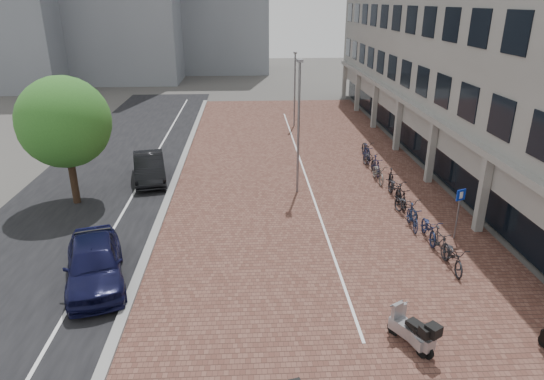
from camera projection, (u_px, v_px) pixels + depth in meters
The scene contains 16 objects.
ground at pixel (281, 289), 16.57m from camera, with size 140.00×140.00×0.00m, color #474442.
plaza_brick at pixel (301, 172), 27.79m from camera, with size 14.50×42.00×0.04m, color brown.
street_asphalt at pixel (109, 175), 27.24m from camera, with size 8.00×50.00×0.03m, color black.
curb at pixel (178, 173), 27.41m from camera, with size 0.35×42.00×0.14m, color gray.
lane_line at pixel (145, 174), 27.34m from camera, with size 0.12×44.00×0.00m, color white.
parking_line at pixel (304, 171), 27.79m from camera, with size 0.10×30.00×0.00m, color white.
office_building at pixel (476, 15), 28.92m from camera, with size 8.40×40.00×15.00m.
car_navy at pixel (94, 263), 16.63m from camera, with size 1.91×4.75×1.62m, color black.
car_dark at pixel (149, 167), 26.26m from camera, with size 1.58×4.53×1.49m, color black.
scooter_front at pixel (411, 330), 13.68m from camera, with size 0.49×1.56×1.07m, color #9C9DA1, non-canonical shape.
scooter_back at pixel (412, 330), 13.60m from camera, with size 0.53×1.70×1.17m, color gray, non-canonical shape.
parking_sign at pixel (459, 207), 19.45m from camera, with size 0.44×0.22×2.24m.
lamp_near at pixel (298, 130), 23.64m from camera, with size 0.12×0.12×6.68m, color slate.
lamp_far at pixel (295, 91), 36.67m from camera, with size 0.12×0.12×5.65m, color slate.
street_tree at pixel (68, 124), 22.24m from camera, with size 4.26×4.26×6.19m.
bike_row at pixel (395, 188), 24.02m from camera, with size 1.27×15.80×1.05m.
Camera 1 is at (-1.08, -14.07, 9.34)m, focal length 31.52 mm.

